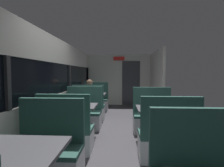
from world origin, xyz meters
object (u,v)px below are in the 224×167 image
object	(u,v)px
seated_passenger	(89,102)
coffee_cup_primary	(160,106)
dining_table_far_window	(93,96)
bench_mid_window_facing_end	(66,134)
bench_rear_aisle_facing_entry	(153,119)
bench_rear_aisle_facing_end	(168,141)
dining_table_near_window	(16,159)
bench_near_window_facing_entry	(48,155)
bench_far_window_facing_end	(89,109)
dining_table_mid_window	(76,110)
bench_mid_window_facing_entry	(83,116)
dining_table_rear_aisle	(159,113)
bench_far_window_facing_entry	(96,102)

from	to	relation	value
seated_passenger	coffee_cup_primary	bearing A→B (deg)	-43.89
dining_table_far_window	bench_mid_window_facing_end	bearing A→B (deg)	-90.00
bench_mid_window_facing_end	dining_table_far_window	distance (m)	2.92
bench_rear_aisle_facing_entry	bench_rear_aisle_facing_end	bearing A→B (deg)	-90.00
bench_mid_window_facing_end	dining_table_near_window	bearing A→B (deg)	-90.00
bench_near_window_facing_entry	bench_rear_aisle_facing_end	world-z (taller)	same
bench_mid_window_facing_end	bench_rear_aisle_facing_entry	distance (m)	2.15
bench_far_window_facing_end	seated_passenger	world-z (taller)	seated_passenger
bench_mid_window_facing_end	dining_table_mid_window	bearing A→B (deg)	90.00
dining_table_mid_window	seated_passenger	xyz separation A→B (m)	(0.00, 1.58, -0.10)
dining_table_mid_window	bench_mid_window_facing_entry	size ratio (longest dim) A/B	0.82
dining_table_rear_aisle	bench_rear_aisle_facing_entry	xyz separation A→B (m)	(0.00, 0.70, -0.31)
dining_table_mid_window	bench_far_window_facing_entry	size ratio (longest dim) A/B	0.82
dining_table_mid_window	dining_table_rear_aisle	bearing A→B (deg)	-6.38
bench_mid_window_facing_entry	dining_table_far_window	world-z (taller)	bench_mid_window_facing_entry
bench_far_window_facing_entry	bench_mid_window_facing_end	bearing A→B (deg)	-90.00
dining_table_near_window	bench_near_window_facing_entry	distance (m)	0.77
bench_far_window_facing_end	bench_near_window_facing_entry	bearing A→B (deg)	-90.00
bench_near_window_facing_entry	seated_passenger	distance (m)	3.09
dining_table_far_window	bench_far_window_facing_end	bearing A→B (deg)	-90.00
bench_rear_aisle_facing_entry	bench_far_window_facing_end	bearing A→B (deg)	150.72
dining_table_near_window	dining_table_far_window	size ratio (longest dim) A/B	1.00
seated_passenger	coffee_cup_primary	size ratio (longest dim) A/B	14.00
dining_table_rear_aisle	coffee_cup_primary	size ratio (longest dim) A/B	10.00
bench_near_window_facing_entry	dining_table_far_window	world-z (taller)	bench_near_window_facing_entry
dining_table_rear_aisle	dining_table_near_window	bearing A→B (deg)	-131.80
bench_far_window_facing_end	dining_table_rear_aisle	size ratio (longest dim) A/B	1.22
dining_table_far_window	dining_table_rear_aisle	distance (m)	3.00
dining_table_mid_window	dining_table_rear_aisle	size ratio (longest dim) A/B	1.00
bench_rear_aisle_facing_end	coffee_cup_primary	world-z (taller)	bench_rear_aisle_facing_end
bench_near_window_facing_entry	coffee_cup_primary	size ratio (longest dim) A/B	12.22
bench_mid_window_facing_end	coffee_cup_primary	bearing A→B (deg)	15.98
bench_near_window_facing_entry	dining_table_rear_aisle	distance (m)	2.24
dining_table_mid_window	seated_passenger	bearing A→B (deg)	90.00
dining_table_rear_aisle	bench_far_window_facing_entry	bearing A→B (deg)	119.99
coffee_cup_primary	dining_table_rear_aisle	bearing A→B (deg)	-144.93
bench_rear_aisle_facing_entry	dining_table_far_window	bearing A→B (deg)	136.43
bench_rear_aisle_facing_end	dining_table_mid_window	bearing A→B (deg)	153.32
bench_rear_aisle_facing_end	dining_table_near_window	bearing A→B (deg)	-143.95
dining_table_rear_aisle	bench_rear_aisle_facing_end	world-z (taller)	bench_rear_aisle_facing_end
dining_table_far_window	bench_far_window_facing_entry	size ratio (longest dim) A/B	0.82
bench_rear_aisle_facing_entry	coffee_cup_primary	distance (m)	0.82
bench_mid_window_facing_entry	seated_passenger	distance (m)	0.90
dining_table_rear_aisle	bench_rear_aisle_facing_entry	world-z (taller)	bench_rear_aisle_facing_entry
bench_near_window_facing_entry	dining_table_rear_aisle	bearing A→B (deg)	36.05
dining_table_rear_aisle	dining_table_mid_window	bearing A→B (deg)	173.62
dining_table_mid_window	bench_mid_window_facing_entry	xyz separation A→B (m)	(0.00, 0.70, -0.31)
dining_table_near_window	bench_rear_aisle_facing_entry	bearing A→B (deg)	56.47
bench_mid_window_facing_entry	dining_table_far_window	size ratio (longest dim) A/B	1.22
bench_near_window_facing_entry	bench_mid_window_facing_end	xyz separation A→B (m)	(0.00, 0.80, 0.00)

